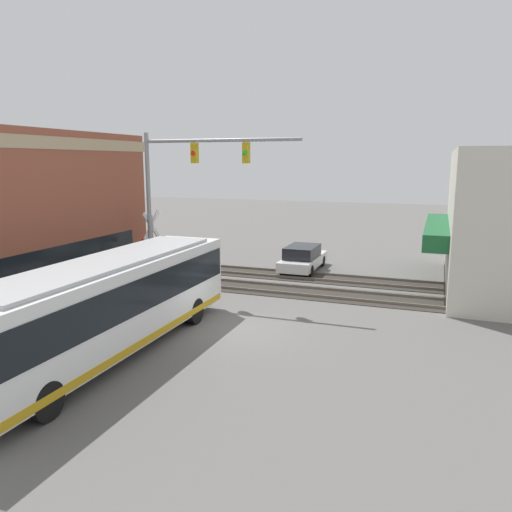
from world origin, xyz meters
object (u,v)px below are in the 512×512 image
city_bus (109,303)px  pedestrian_at_crossing (192,271)px  parked_car_white (303,259)px  crossing_signal (152,242)px

city_bus → pedestrian_at_crossing: bearing=9.4°
city_bus → parked_car_white: 14.70m
city_bus → pedestrian_at_crossing: size_ratio=6.60×
city_bus → crossing_signal: crossing_signal is taller
city_bus → parked_car_white: (14.43, -2.60, -1.05)m
crossing_signal → pedestrian_at_crossing: bearing=-80.4°
pedestrian_at_crossing → city_bus: bearing=-170.6°
parked_car_white → pedestrian_at_crossing: pedestrian_at_crossing is taller
city_bus → crossing_signal: bearing=22.7°
crossing_signal → parked_car_white: (6.32, -6.00, -1.62)m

